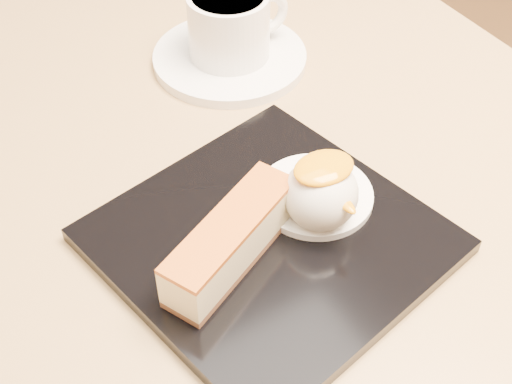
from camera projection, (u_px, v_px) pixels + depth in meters
table at (169, 308)px, 0.68m from camera, size 0.80×0.80×0.72m
dessert_plate at (270, 241)px, 0.53m from camera, size 0.26×0.26×0.01m
cheesecake at (231, 240)px, 0.50m from camera, size 0.12×0.08×0.04m
cream_smear at (315, 195)px, 0.55m from camera, size 0.09×0.09×0.01m
ice_cream_scoop at (321, 194)px, 0.52m from camera, size 0.06×0.06×0.06m
mango_sauce at (324, 168)px, 0.50m from camera, size 0.05×0.04×0.01m
mint_sprig at (266, 185)px, 0.55m from camera, size 0.04×0.03×0.00m
saucer at (230, 58)px, 0.70m from camera, size 0.15×0.15×0.01m
coffee_cup at (231, 24)px, 0.67m from camera, size 0.10×0.08×0.06m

